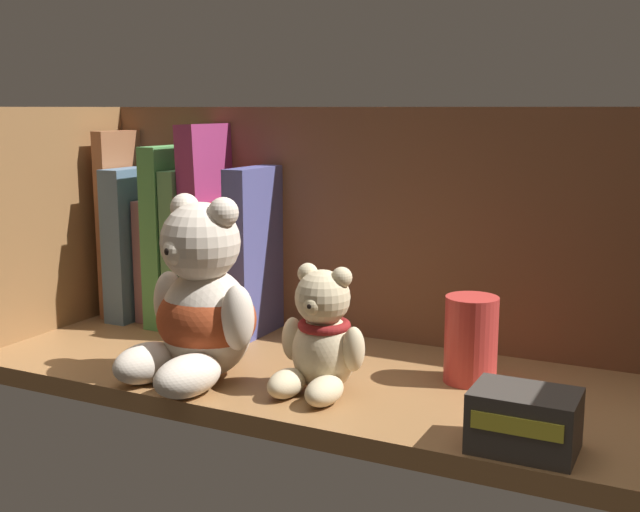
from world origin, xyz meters
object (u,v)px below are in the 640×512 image
at_px(book_4, 198,246).
at_px(book_5, 216,226).
at_px(book_3, 181,233).
at_px(book_6, 239,264).
at_px(teddy_bear_larger, 201,307).
at_px(book_0, 127,223).
at_px(book_2, 164,258).
at_px(small_product_box, 524,421).
at_px(book_7, 263,249).
at_px(book_1, 144,241).
at_px(teddy_bear_smaller, 321,339).
at_px(pillar_candle, 471,340).

distance_m(book_4, book_5, 0.04).
relative_size(book_3, book_4, 1.14).
height_order(book_6, teddy_bear_larger, teddy_bear_larger).
xyz_separation_m(book_0, book_2, (0.06, 0.00, -0.04)).
bearing_deg(book_4, small_product_box, -24.96).
xyz_separation_m(book_6, teddy_bear_larger, (0.07, -0.18, -0.01)).
distance_m(book_5, book_7, 0.07).
bearing_deg(book_1, book_5, -0.00).
relative_size(book_1, book_6, 1.22).
relative_size(book_3, book_7, 1.11).
relative_size(book_3, book_6, 1.41).
xyz_separation_m(book_2, book_7, (0.15, -0.00, 0.02)).
height_order(book_2, teddy_bear_smaller, book_2).
height_order(book_2, book_4, book_4).
height_order(book_2, book_5, book_5).
xyz_separation_m(book_0, teddy_bear_smaller, (0.37, -0.16, -0.07)).
distance_m(book_6, book_7, 0.04).
bearing_deg(book_2, teddy_bear_smaller, -27.99).
distance_m(book_2, small_product_box, 0.56).
bearing_deg(teddy_bear_smaller, teddy_bear_larger, -173.09).
xyz_separation_m(book_6, book_7, (0.03, -0.00, 0.02)).
bearing_deg(book_3, teddy_bear_larger, -49.42).
distance_m(book_6, pillar_candle, 0.32).
bearing_deg(book_7, book_1, 180.00).
distance_m(book_0, book_7, 0.21).
relative_size(book_2, teddy_bear_larger, 0.84).
xyz_separation_m(teddy_bear_larger, pillar_candle, (0.25, 0.11, -0.03)).
height_order(book_6, small_product_box, book_6).
bearing_deg(book_2, teddy_bear_larger, -44.57).
relative_size(book_6, pillar_candle, 1.83).
height_order(book_3, book_5, book_5).
bearing_deg(book_3, book_1, 180.00).
bearing_deg(teddy_bear_larger, book_6, 110.51).
relative_size(book_0, teddy_bear_smaller, 1.95).
height_order(book_0, book_1, book_0).
bearing_deg(book_6, book_4, 180.00).
bearing_deg(book_3, book_4, -0.00).
relative_size(teddy_bear_smaller, pillar_candle, 1.42).
xyz_separation_m(book_0, pillar_candle, (0.49, -0.07, -0.08)).
xyz_separation_m(book_2, small_product_box, (0.51, -0.21, -0.05)).
bearing_deg(book_0, book_1, 0.00).
distance_m(book_7, teddy_bear_larger, 0.18).
bearing_deg(book_5, book_3, 180.00).
height_order(book_0, pillar_candle, book_0).
bearing_deg(book_1, book_2, -0.00).
distance_m(book_2, book_5, 0.09).
distance_m(book_1, book_7, 0.18).
bearing_deg(book_0, book_5, 0.00).
bearing_deg(teddy_bear_smaller, book_2, 152.01).
height_order(book_5, book_7, book_5).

